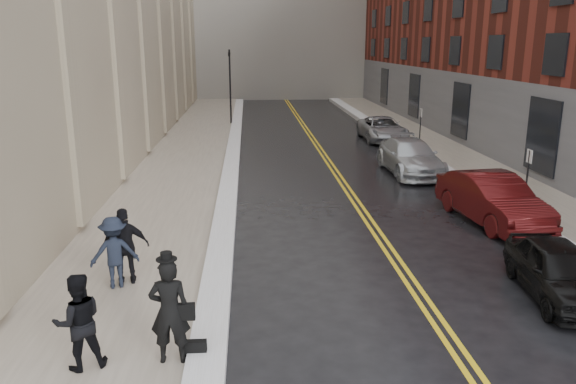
{
  "coord_description": "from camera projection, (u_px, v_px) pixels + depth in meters",
  "views": [
    {
      "loc": [
        -1.37,
        -9.64,
        5.64
      ],
      "look_at": [
        -0.31,
        5.48,
        1.6
      ],
      "focal_mm": 35.0,
      "sensor_mm": 36.0,
      "label": 1
    }
  ],
  "objects": [
    {
      "name": "car_silver_near",
      "position": [
        410.0,
        157.0,
        24.87
      ],
      "size": [
        2.21,
        5.2,
        1.49
      ],
      "primitive_type": "imported",
      "rotation": [
        0.0,
        0.0,
        0.02
      ],
      "color": "#B9BDC1",
      "rests_on": "ground"
    },
    {
      "name": "snow_ridge_right",
      "position": [
        428.0,
        162.0,
        26.71
      ],
      "size": [
        0.85,
        60.8,
        0.3
      ],
      "primitive_type": "cube",
      "color": "white",
      "rests_on": "ground"
    },
    {
      "name": "sidewalk_right",
      "position": [
        466.0,
        163.0,
        26.86
      ],
      "size": [
        3.0,
        64.0,
        0.15
      ],
      "primitive_type": "cube",
      "color": "gray",
      "rests_on": "ground"
    },
    {
      "name": "parking_sign_far",
      "position": [
        420.0,
        125.0,
        30.31
      ],
      "size": [
        0.06,
        0.35,
        2.23
      ],
      "color": "black",
      "rests_on": "ground"
    },
    {
      "name": "car_silver_far",
      "position": [
        382.0,
        129.0,
        33.29
      ],
      "size": [
        2.33,
        5.0,
        1.38
      ],
      "primitive_type": "imported",
      "rotation": [
        0.0,
        0.0,
        0.01
      ],
      "color": "#A5A7AD",
      "rests_on": "ground"
    },
    {
      "name": "pedestrian_c",
      "position": [
        125.0,
        246.0,
        13.03
      ],
      "size": [
        1.14,
        0.63,
        1.83
      ],
      "primitive_type": "imported",
      "rotation": [
        0.0,
        0.0,
        3.32
      ],
      "color": "black",
      "rests_on": "sidewalk_left"
    },
    {
      "name": "parking_sign_near",
      "position": [
        527.0,
        175.0,
        18.74
      ],
      "size": [
        0.06,
        0.35,
        2.23
      ],
      "color": "black",
      "rests_on": "ground"
    },
    {
      "name": "car_black",
      "position": [
        559.0,
        271.0,
        12.7
      ],
      "size": [
        1.95,
        3.92,
        1.28
      ],
      "primitive_type": "imported",
      "rotation": [
        0.0,
        0.0,
        -0.12
      ],
      "color": "black",
      "rests_on": "ground"
    },
    {
      "name": "pedestrian_b",
      "position": [
        114.0,
        252.0,
        12.85
      ],
      "size": [
        1.22,
        0.9,
        1.69
      ],
      "primitive_type": "imported",
      "rotation": [
        0.0,
        0.0,
        3.42
      ],
      "color": "black",
      "rests_on": "sidewalk_left"
    },
    {
      "name": "traffic_signal",
      "position": [
        230.0,
        81.0,
        38.79
      ],
      "size": [
        0.18,
        0.15,
        5.2
      ],
      "color": "black",
      "rests_on": "ground"
    },
    {
      "name": "snow_ridge_left",
      "position": [
        232.0,
        165.0,
        26.08
      ],
      "size": [
        0.7,
        60.8,
        0.26
      ],
      "primitive_type": "cube",
      "color": "white",
      "rests_on": "ground"
    },
    {
      "name": "ground",
      "position": [
        324.0,
        344.0,
        10.84
      ],
      "size": [
        160.0,
        160.0,
        0.0
      ],
      "primitive_type": "plane",
      "color": "black",
      "rests_on": "ground"
    },
    {
      "name": "sidewalk_left",
      "position": [
        182.0,
        167.0,
        25.94
      ],
      "size": [
        4.0,
        64.0,
        0.15
      ],
      "primitive_type": "cube",
      "color": "gray",
      "rests_on": "ground"
    },
    {
      "name": "pedestrian_a",
      "position": [
        78.0,
        322.0,
        9.59
      ],
      "size": [
        1.03,
        0.93,
        1.74
      ],
      "primitive_type": "imported",
      "rotation": [
        0.0,
        0.0,
        3.52
      ],
      "color": "black",
      "rests_on": "sidewalk_left"
    },
    {
      "name": "car_maroon",
      "position": [
        492.0,
        199.0,
        17.98
      ],
      "size": [
        2.26,
        4.97,
        1.58
      ],
      "primitive_type": "imported",
      "rotation": [
        0.0,
        0.0,
        0.12
      ],
      "color": "#420B0C",
      "rests_on": "ground"
    },
    {
      "name": "pedestrian_main",
      "position": [
        170.0,
        311.0,
        9.76
      ],
      "size": [
        0.71,
        0.46,
        1.93
      ],
      "primitive_type": "imported",
      "rotation": [
        0.0,
        0.0,
        3.14
      ],
      "color": "black",
      "rests_on": "sidewalk_left"
    },
    {
      "name": "lane_stripe_a",
      "position": [
        329.0,
        166.0,
        26.42
      ],
      "size": [
        0.12,
        64.0,
        0.01
      ],
      "primitive_type": "cube",
      "color": "gold",
      "rests_on": "ground"
    },
    {
      "name": "lane_stripe_b",
      "position": [
        334.0,
        166.0,
        26.44
      ],
      "size": [
        0.12,
        64.0,
        0.01
      ],
      "primitive_type": "cube",
      "color": "gold",
      "rests_on": "ground"
    }
  ]
}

